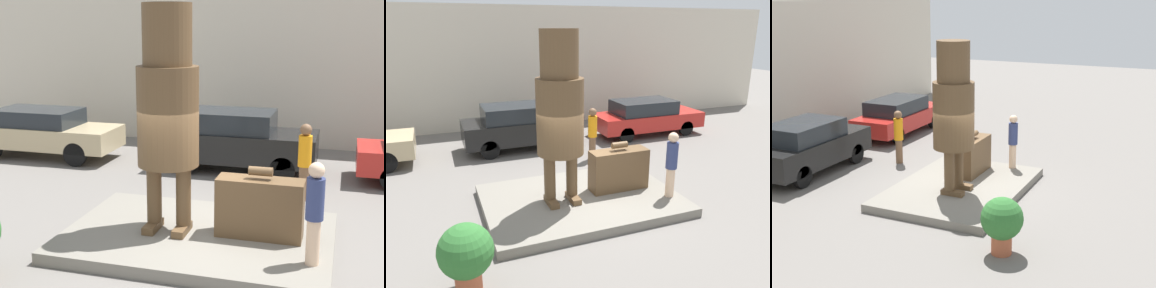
# 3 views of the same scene
# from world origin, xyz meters

# --- Properties ---
(ground_plane) EXTENTS (60.00, 60.00, 0.00)m
(ground_plane) POSITION_xyz_m (0.00, 0.00, 0.00)
(ground_plane) COLOR slate
(pedestal) EXTENTS (4.91, 3.45, 0.23)m
(pedestal) POSITION_xyz_m (0.00, 0.00, 0.11)
(pedestal) COLOR slate
(pedestal) RESTS_ON ground_plane
(building_backdrop) EXTENTS (28.00, 0.60, 5.30)m
(building_backdrop) POSITION_xyz_m (0.00, 8.74, 2.65)
(building_backdrop) COLOR beige
(building_backdrop) RESTS_ON ground_plane
(statue_figure) EXTENTS (1.12, 1.12, 4.14)m
(statue_figure) POSITION_xyz_m (-0.56, -0.07, 2.65)
(statue_figure) COLOR brown
(statue_figure) RESTS_ON pedestal
(giant_suitcase) EXTENTS (1.56, 0.54, 1.31)m
(giant_suitcase) POSITION_xyz_m (1.12, 0.09, 0.78)
(giant_suitcase) COLOR brown
(giant_suitcase) RESTS_ON pedestal
(tourist) EXTENTS (0.29, 0.29, 1.70)m
(tourist) POSITION_xyz_m (2.12, -0.82, 1.16)
(tourist) COLOR beige
(tourist) RESTS_ON pedestal
(parked_car_tan) EXTENTS (4.53, 1.74, 1.47)m
(parked_car_tan) POSITION_xyz_m (-6.32, 5.05, 0.80)
(parked_car_tan) COLOR tan
(parked_car_tan) RESTS_ON ground_plane
(parked_car_black) EXTENTS (4.26, 1.77, 1.67)m
(parked_car_black) POSITION_xyz_m (-0.36, 5.17, 0.88)
(parked_car_black) COLOR black
(parked_car_black) RESTS_ON ground_plane
(worker_hivis) EXTENTS (0.31, 0.31, 1.80)m
(worker_hivis) POSITION_xyz_m (1.66, 3.07, 0.99)
(worker_hivis) COLOR brown
(worker_hivis) RESTS_ON ground_plane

